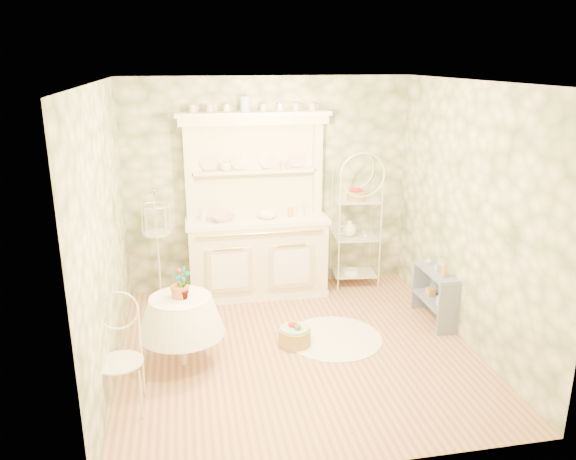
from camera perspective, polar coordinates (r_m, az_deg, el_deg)
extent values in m
plane|color=tan|center=(5.98, 0.91, -12.01)|extent=(3.60, 3.60, 0.00)
plane|color=white|center=(5.22, 1.06, 14.82)|extent=(3.60, 3.60, 0.00)
plane|color=beige|center=(5.39, -18.10, -0.56)|extent=(3.60, 3.60, 0.00)
plane|color=beige|center=(6.06, 17.89, 1.37)|extent=(3.60, 3.60, 0.00)
plane|color=beige|center=(7.16, -1.94, 4.55)|extent=(3.60, 3.60, 0.00)
plane|color=beige|center=(3.81, 6.50, -7.18)|extent=(3.60, 3.60, 0.00)
cube|color=white|center=(6.91, -3.21, 2.32)|extent=(1.87, 0.61, 2.29)
cube|color=white|center=(7.33, 6.93, 1.50)|extent=(0.63, 0.48, 1.90)
cube|color=gray|center=(6.65, 14.69, -6.55)|extent=(0.36, 0.73, 0.60)
cylinder|color=white|center=(5.65, -10.69, -9.99)|extent=(0.77, 0.77, 0.73)
cube|color=white|center=(5.08, -16.70, -13.13)|extent=(0.40, 0.40, 0.82)
cube|color=white|center=(6.92, -13.06, -2.12)|extent=(0.35, 0.35, 1.36)
cylinder|color=tan|center=(6.01, 0.66, -10.70)|extent=(0.40, 0.40, 0.20)
cylinder|color=white|center=(6.20, 4.69, -10.87)|extent=(1.12, 1.12, 0.01)
imported|color=white|center=(6.86, -6.73, 1.00)|extent=(0.39, 0.39, 0.07)
imported|color=white|center=(6.93, -2.11, 1.28)|extent=(0.33, 0.33, 0.08)
imported|color=white|center=(6.93, -6.35, 6.22)|extent=(0.15, 0.15, 0.10)
imported|color=white|center=(7.02, -0.43, 6.47)|extent=(0.13, 0.13, 0.10)
imported|color=#3F7238|center=(5.41, -10.66, -5.57)|extent=(0.19, 0.16, 0.31)
imported|color=gold|center=(6.37, 15.60, -4.01)|extent=(0.07, 0.07, 0.17)
imported|color=#96BFDD|center=(6.52, 14.93, -3.72)|extent=(0.05, 0.05, 0.10)
imported|color=silver|center=(6.72, 14.08, -3.08)|extent=(0.07, 0.07, 0.08)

